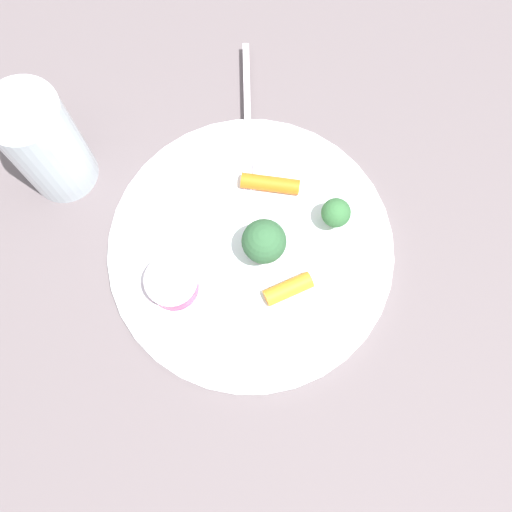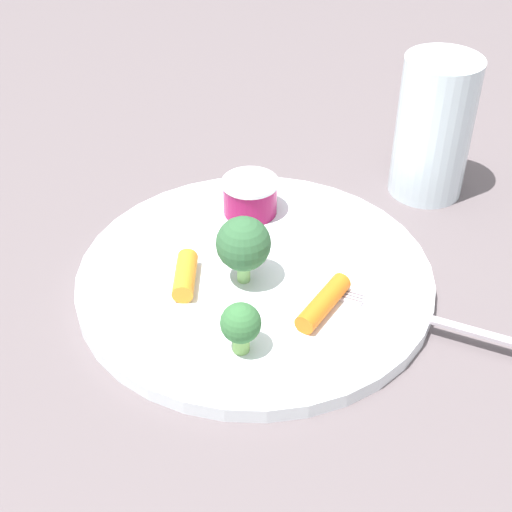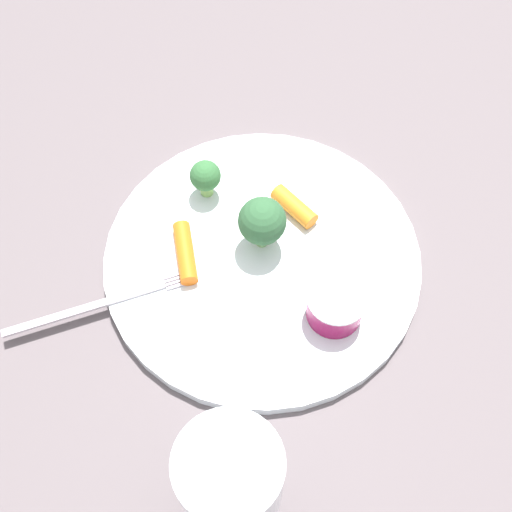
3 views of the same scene
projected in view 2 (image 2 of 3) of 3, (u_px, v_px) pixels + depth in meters
The scene contains 9 objects.
ground_plane at pixel (255, 283), 0.58m from camera, with size 2.40×2.40×0.00m, color #5E5356.
plate at pixel (255, 278), 0.58m from camera, with size 0.28×0.28×0.01m, color white.
sauce_cup at pixel (250, 196), 0.63m from camera, with size 0.05×0.05×0.03m.
broccoli_floret_0 at pixel (242, 244), 0.55m from camera, with size 0.04×0.04×0.06m.
broccoli_floret_1 at pixel (241, 325), 0.50m from camera, with size 0.03×0.03×0.04m.
carrot_stick_0 at pixel (323, 303), 0.54m from camera, with size 0.02×0.02×0.06m, color orange.
carrot_stick_1 at pixel (185, 275), 0.56m from camera, with size 0.02×0.02×0.05m, color orange.
fork at pixel (433, 320), 0.53m from camera, with size 0.06×0.16×0.00m.
drinking_glass at pixel (434, 128), 0.65m from camera, with size 0.07×0.07×0.13m, color silver.
Camera 2 is at (0.33, 0.30, 0.38)m, focal length 52.03 mm.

